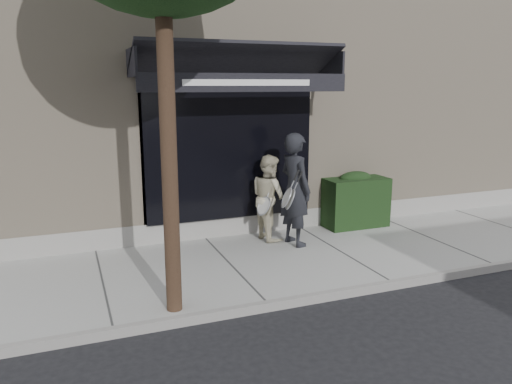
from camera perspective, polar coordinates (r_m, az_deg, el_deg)
name	(u,v)px	position (r m, az deg, el deg)	size (l,w,h in m)	color
ground	(338,256)	(9.02, 9.33, -7.26)	(80.00, 80.00, 0.00)	black
sidewalk	(338,253)	(9.00, 9.35, -6.90)	(20.00, 3.00, 0.12)	#9C9C97
curb	(391,285)	(7.79, 15.21, -10.18)	(20.00, 0.10, 0.14)	gray
building_facade	(242,94)	(13.01, -1.59, 11.13)	(14.30, 8.04, 5.64)	#C0AD92
hedge	(355,200)	(10.42, 11.20, -0.91)	(1.30, 0.70, 1.14)	black
pedestrian_front	(295,190)	(8.95, 4.49, 0.28)	(0.74, 0.93, 2.04)	black
pedestrian_back	(269,197)	(9.31, 1.53, -0.59)	(0.69, 0.84, 1.60)	beige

